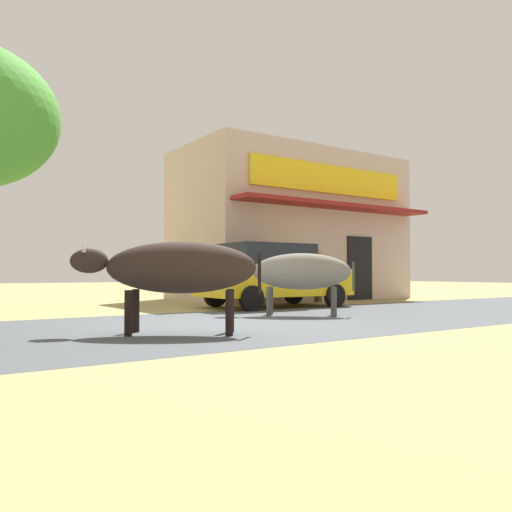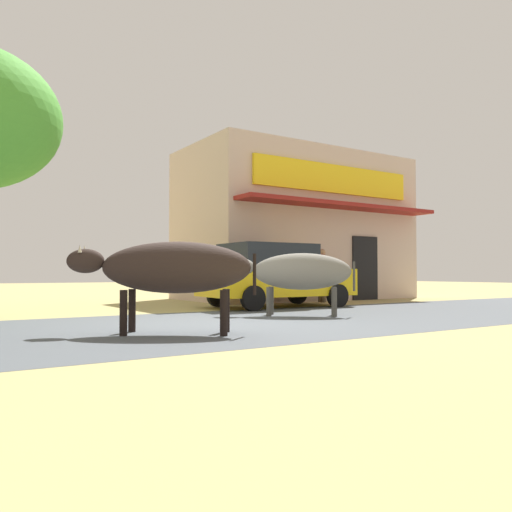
{
  "view_description": "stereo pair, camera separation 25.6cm",
  "coord_description": "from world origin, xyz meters",
  "views": [
    {
      "loc": [
        -4.36,
        -7.86,
        0.9
      ],
      "look_at": [
        1.69,
        1.01,
        1.24
      ],
      "focal_mm": 36.62,
      "sensor_mm": 36.0,
      "label": 1
    },
    {
      "loc": [
        -4.15,
        -8.0,
        0.9
      ],
      "look_at": [
        1.69,
        1.01,
        1.24
      ],
      "focal_mm": 36.62,
      "sensor_mm": 36.0,
      "label": 2
    }
  ],
  "objects": [
    {
      "name": "asphalt_road",
      "position": [
        0.0,
        0.0,
        0.0
      ],
      "size": [
        72.0,
        5.56,
        0.0
      ],
      "primitive_type": "cube",
      "color": "#4A4F55",
      "rests_on": "ground"
    },
    {
      "name": "ground",
      "position": [
        0.0,
        0.0,
        0.0
      ],
      "size": [
        80.0,
        80.0,
        0.0
      ],
      "primitive_type": "plane",
      "color": "tan"
    },
    {
      "name": "cow_near_brown",
      "position": [
        -1.01,
        -0.89,
        0.96
      ],
      "size": [
        2.54,
        1.92,
        1.36
      ],
      "color": "#2C211D",
      "rests_on": "ground"
    },
    {
      "name": "cow_far_dark",
      "position": [
        2.54,
        0.69,
        0.91
      ],
      "size": [
        2.26,
        2.03,
        1.31
      ],
      "color": "slate",
      "rests_on": "ground"
    },
    {
      "name": "parked_hatchback_car",
      "position": [
        3.64,
        3.13,
        0.84
      ],
      "size": [
        3.99,
        2.01,
        1.64
      ],
      "color": "gold",
      "rests_on": "ground"
    },
    {
      "name": "pedestrian_by_shop",
      "position": [
        6.21,
        4.26,
        0.95
      ],
      "size": [
        0.41,
        0.61,
        1.62
      ],
      "color": "brown",
      "rests_on": "ground"
    },
    {
      "name": "storefront_right_club",
      "position": [
        6.97,
        6.58,
        2.5
      ],
      "size": [
        7.79,
        4.99,
        4.98
      ],
      "color": "beige",
      "rests_on": "ground"
    }
  ]
}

